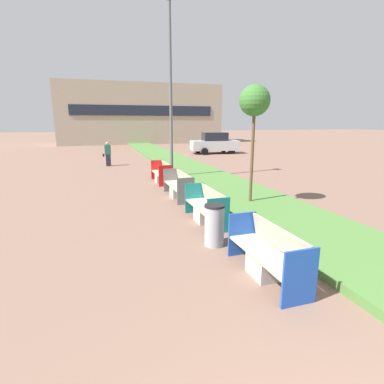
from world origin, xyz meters
The scene contains 11 objects.
planter_grass_strip centered at (3.20, 12.00, 0.09)m, with size 2.80×120.00×0.18m.
building_backdrop centered at (4.00, 40.51, 3.73)m, with size 20.53×6.10×7.45m.
bench_blue_frame centered at (0.94, 4.12, 0.36)m, with size 0.65×1.98×0.94m.
bench_teal_frame centered at (0.94, 7.36, 0.36)m, with size 0.65×1.96×0.94m.
bench_grey_frame centered at (0.94, 10.35, 0.37)m, with size 0.65×2.15×0.94m.
bench_red_frame centered at (0.94, 13.36, 0.36)m, with size 0.65×1.90×0.94m.
litter_bin centered at (0.53, 5.75, 0.49)m, with size 0.47×0.47×0.97m.
street_lamp_post centered at (1.55, 13.90, 4.49)m, with size 0.24×0.44×8.20m.
sapling_tree_near centered at (2.93, 8.47, 3.39)m, with size 0.98×0.98×3.94m.
pedestrian_walking centered at (-1.25, 19.64, 0.78)m, with size 0.53×0.24×1.55m.
parked_car_distant centered at (8.18, 24.78, 0.91)m, with size 4.39×2.27×1.86m.
Camera 1 is at (-1.93, -0.29, 2.81)m, focal length 28.00 mm.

